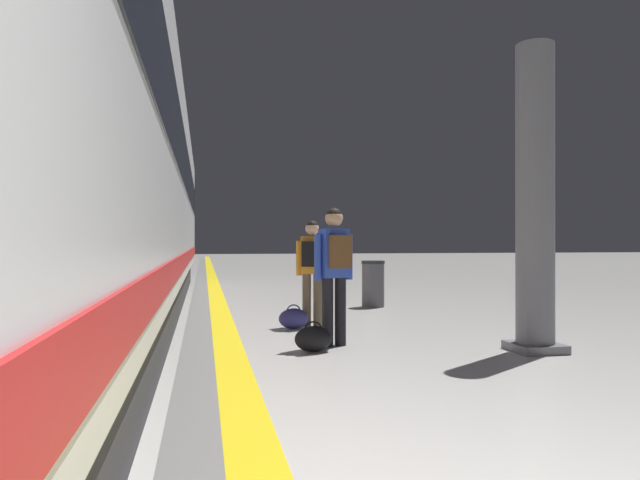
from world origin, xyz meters
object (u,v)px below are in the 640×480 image
(high_speed_train, at_px, (33,125))
(passenger_near, at_px, (335,264))
(platform_pillar, at_px, (535,204))
(waste_bin, at_px, (373,284))
(passenger_mid, at_px, (312,263))
(duffel_bag_mid, at_px, (294,318))
(duffel_bag_near, at_px, (313,339))

(high_speed_train, height_order, passenger_near, high_speed_train)
(platform_pillar, height_order, waste_bin, platform_pillar)
(passenger_near, xyz_separation_m, passenger_mid, (0.04, 1.71, -0.06))
(duffel_bag_mid, bearing_deg, passenger_mid, 31.86)
(duffel_bag_near, bearing_deg, platform_pillar, -11.17)
(high_speed_train, relative_size, duffel_bag_near, 61.85)
(platform_pillar, bearing_deg, passenger_mid, 131.13)
(duffel_bag_near, relative_size, passenger_mid, 0.27)
(passenger_near, bearing_deg, duffel_bag_mid, 100.40)
(waste_bin, bearing_deg, passenger_mid, -125.82)
(passenger_near, bearing_deg, platform_pillar, -19.74)
(passenger_near, xyz_separation_m, duffel_bag_mid, (-0.28, 1.51, -0.86))
(passenger_near, distance_m, waste_bin, 4.38)
(duffel_bag_near, height_order, platform_pillar, platform_pillar)
(duffel_bag_mid, height_order, platform_pillar, platform_pillar)
(duffel_bag_mid, distance_m, platform_pillar, 3.75)
(duffel_bag_near, distance_m, duffel_bag_mid, 1.81)
(duffel_bag_near, relative_size, platform_pillar, 0.12)
(platform_pillar, relative_size, waste_bin, 3.96)
(duffel_bag_near, xyz_separation_m, passenger_mid, (0.36, 2.00, 0.80))
(duffel_bag_near, distance_m, waste_bin, 4.76)
(passenger_mid, bearing_deg, passenger_near, -91.21)
(duffel_bag_near, height_order, waste_bin, waste_bin)
(passenger_near, relative_size, duffel_bag_mid, 3.87)
(passenger_near, height_order, passenger_mid, passenger_near)
(platform_pillar, bearing_deg, duffel_bag_near, 168.83)
(passenger_near, relative_size, passenger_mid, 1.06)
(duffel_bag_near, bearing_deg, waste_bin, 64.84)
(high_speed_train, height_order, passenger_mid, high_speed_train)
(passenger_near, height_order, duffel_bag_near, passenger_near)
(high_speed_train, height_order, platform_pillar, high_speed_train)
(waste_bin, bearing_deg, duffel_bag_mid, -128.35)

